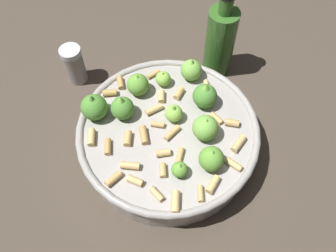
# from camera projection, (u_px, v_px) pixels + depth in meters

# --- Properties ---
(ground_plane) EXTENTS (2.40, 2.40, 0.00)m
(ground_plane) POSITION_uv_depth(u_px,v_px,m) (168.00, 147.00, 0.67)
(ground_plane) COLOR #42382D
(cooking_pan) EXTENTS (0.32, 0.32, 0.12)m
(cooking_pan) POSITION_uv_depth(u_px,v_px,m) (168.00, 134.00, 0.63)
(cooking_pan) COLOR #9E9993
(cooking_pan) RESTS_ON ground
(pepper_shaker) EXTENTS (0.04, 0.04, 0.09)m
(pepper_shaker) POSITION_uv_depth(u_px,v_px,m) (74.00, 65.00, 0.72)
(pepper_shaker) COLOR gray
(pepper_shaker) RESTS_ON ground
(olive_oil_bottle) EXTENTS (0.06, 0.06, 0.20)m
(olive_oil_bottle) POSITION_uv_depth(u_px,v_px,m) (220.00, 40.00, 0.70)
(olive_oil_bottle) COLOR #336023
(olive_oil_bottle) RESTS_ON ground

